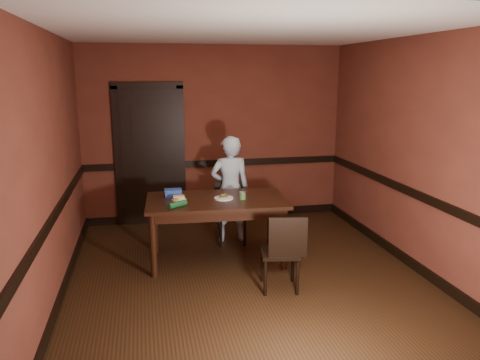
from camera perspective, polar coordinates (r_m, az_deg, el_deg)
name	(u,v)px	position (r m, az deg, el deg)	size (l,w,h in m)	color
floor	(246,275)	(5.49, 0.76, -11.55)	(4.00, 4.50, 0.01)	black
ceiling	(247,30)	(5.02, 0.86, 17.77)	(4.00, 4.50, 0.01)	silver
wall_back	(215,134)	(7.27, -3.09, 5.57)	(4.00, 0.02, 2.70)	#5D281C
wall_front	(325,223)	(3.00, 10.31, -5.23)	(4.00, 0.02, 2.70)	#5D281C
wall_left	(52,168)	(5.05, -21.94, 1.42)	(0.02, 4.50, 2.70)	#5D281C
wall_right	(413,154)	(5.85, 20.31, 3.01)	(0.02, 4.50, 2.70)	#5D281C
dado_back	(215,163)	(7.33, -3.03, 2.06)	(4.00, 0.03, 0.10)	black
dado_left	(58,211)	(5.15, -21.36, -3.49)	(0.03, 4.50, 0.10)	black
dado_right	(409,191)	(5.93, 19.85, -1.27)	(0.03, 4.50, 0.10)	black
baseboard_back	(216,215)	(7.53, -2.95, -4.23)	(4.00, 0.03, 0.12)	black
baseboard_left	(64,286)	(5.43, -20.62, -12.03)	(0.03, 4.50, 0.12)	black
baseboard_right	(403,257)	(6.18, 19.26, -8.85)	(0.03, 4.50, 0.12)	black
door	(150,153)	(7.20, -10.93, 3.19)	(1.05, 0.07, 2.20)	black
dining_table	(217,230)	(5.79, -2.86, -6.08)	(1.68, 0.94, 0.79)	black
chair_far	(231,214)	(6.37, -1.10, -4.13)	(0.38, 0.38, 0.82)	black
chair_near	(280,251)	(5.05, 4.88, -8.60)	(0.40, 0.40, 0.85)	black
person	(230,189)	(6.38, -1.21, -1.11)	(0.53, 0.35, 1.46)	silver
sandwich_plate	(224,197)	(5.67, -1.98, -2.15)	(0.23, 0.23, 0.06)	white
sauce_jar	(243,195)	(5.65, 0.32, -1.89)	(0.08, 0.08, 0.09)	#4D7F3E
cheese_saucer	(179,198)	(5.66, -7.46, -2.24)	(0.18, 0.18, 0.06)	white
food_tub	(173,193)	(5.84, -8.16, -1.55)	(0.21, 0.15, 0.09)	blue
wrapped_veg	(177,204)	(5.36, -7.65, -2.97)	(0.07, 0.07, 0.24)	#144F23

